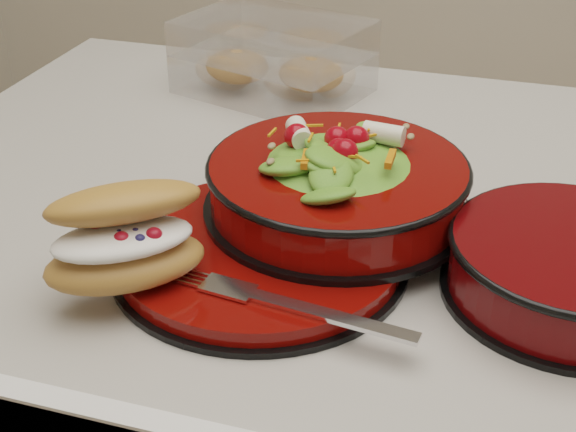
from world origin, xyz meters
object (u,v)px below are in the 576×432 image
(dinner_plate, at_px, (260,253))
(pastry_box, at_px, (274,59))
(salad_bowl, at_px, (338,175))
(croissant, at_px, (126,238))
(fork, at_px, (298,307))
(extra_bowl, at_px, (572,266))

(dinner_plate, xyz_separation_m, pastry_box, (-0.11, 0.39, 0.03))
(salad_bowl, bearing_deg, dinner_plate, -122.88)
(dinner_plate, bearing_deg, croissant, -137.72)
(pastry_box, bearing_deg, fork, -53.03)
(salad_bowl, bearing_deg, extra_bowl, -13.12)
(fork, xyz_separation_m, extra_bowl, (0.20, 0.11, 0.01))
(dinner_plate, distance_m, salad_bowl, 0.10)
(fork, xyz_separation_m, pastry_box, (-0.17, 0.47, 0.02))
(dinner_plate, bearing_deg, fork, -54.13)
(croissant, height_order, extra_bowl, croissant)
(croissant, height_order, pastry_box, croissant)
(salad_bowl, distance_m, fork, 0.16)
(fork, relative_size, extra_bowl, 0.86)
(fork, bearing_deg, croissant, 96.18)
(fork, distance_m, pastry_box, 0.51)
(pastry_box, xyz_separation_m, extra_bowl, (0.37, -0.37, -0.02))
(fork, distance_m, extra_bowl, 0.23)
(salad_bowl, xyz_separation_m, croissant, (-0.14, -0.16, 0.00))
(salad_bowl, height_order, croissant, salad_bowl)
(salad_bowl, xyz_separation_m, fork, (0.01, -0.16, -0.04))
(croissant, xyz_separation_m, extra_bowl, (0.35, 0.11, -0.03))
(salad_bowl, distance_m, croissant, 0.21)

